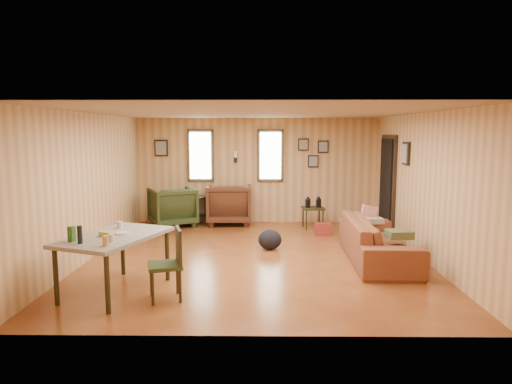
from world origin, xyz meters
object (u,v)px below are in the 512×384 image
at_px(end_table, 191,205).
at_px(dining_table, 114,240).
at_px(sofa, 378,233).
at_px(recliner_brown, 229,202).
at_px(recliner_green, 172,205).
at_px(side_table, 313,206).

height_order(end_table, dining_table, dining_table).
distance_m(sofa, recliner_brown, 3.96).
relative_size(recliner_green, dining_table, 0.56).
bearing_deg(recliner_green, side_table, 148.55).
height_order(recliner_brown, recliner_green, recliner_brown).
distance_m(recliner_brown, dining_table, 4.64).
height_order(recliner_brown, end_table, recliner_brown).
distance_m(recliner_brown, side_table, 1.91).
height_order(end_table, side_table, end_table).
relative_size(sofa, dining_table, 1.37).
bearing_deg(side_table, recliner_green, 175.39).
relative_size(recliner_brown, dining_table, 0.59).
bearing_deg(sofa, end_table, 52.14).
bearing_deg(side_table, recliner_brown, 164.85).
distance_m(sofa, recliner_green, 4.73).
xyz_separation_m(side_table, dining_table, (-3.03, -3.98, 0.20)).
bearing_deg(dining_table, side_table, 72.66).
bearing_deg(recliner_brown, end_table, 3.13).
xyz_separation_m(recliner_brown, recliner_green, (-1.25, -0.25, -0.03)).
xyz_separation_m(sofa, recliner_brown, (-2.62, 2.96, 0.05)).
bearing_deg(sofa, recliner_brown, 43.22).
relative_size(end_table, dining_table, 0.45).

